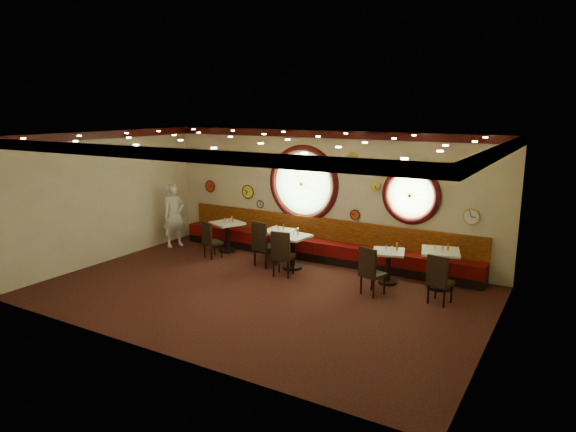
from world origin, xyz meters
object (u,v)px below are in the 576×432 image
object	(u,v)px
condiment_c_pepper	(294,233)
condiment_b_bottle	(284,227)
condiment_d_bottle	(397,247)
condiment_e_pepper	(443,249)
table_c	(292,248)
condiment_d_salt	(386,248)
table_b	(279,241)
condiment_a_pepper	(229,221)
chair_b	(262,241)
chair_d	(370,268)
table_d	(388,263)
condiment_d_pepper	(392,248)
condiment_b_pepper	(279,229)
waiter	(174,215)
condiment_a_bottle	(232,219)
chair_c	(282,251)
chair_a	(210,238)
condiment_a_salt	(225,220)
table_a	(227,233)
condiment_e_salt	(435,247)
condiment_e_bottle	(448,247)
table_e	(440,265)
chair_e	(439,277)
condiment_c_bottle	(298,231)
condiment_b_salt	(277,227)
condiment_c_salt	(287,233)

from	to	relation	value
condiment_c_pepper	condiment_b_bottle	xyz separation A→B (m)	(-0.61, 0.55, -0.03)
condiment_d_bottle	condiment_e_pepper	distance (m)	0.96
table_c	condiment_d_salt	distance (m)	2.27
table_b	condiment_a_pepper	world-z (taller)	condiment_a_pepper
chair_b	chair_d	bearing A→B (deg)	2.01
table_d	condiment_a_pepper	xyz separation A→B (m)	(-4.46, 0.27, 0.38)
condiment_e_pepper	table_c	bearing A→B (deg)	-174.70
condiment_d_pepper	table_c	bearing A→B (deg)	-175.93
condiment_b_pepper	waiter	xyz separation A→B (m)	(-3.16, -0.31, 0.06)
condiment_d_salt	condiment_a_bottle	bearing A→B (deg)	175.95
chair_c	condiment_d_bottle	world-z (taller)	chair_c
chair_a	condiment_a_salt	xyz separation A→B (m)	(-0.09, 0.75, 0.31)
condiment_a_salt	condiment_e_pepper	bearing A→B (deg)	-1.04
condiment_d_pepper	condiment_e_pepper	distance (m)	1.05
table_a	condiment_b_bottle	world-z (taller)	condiment_b_bottle
chair_b	condiment_e_salt	xyz separation A→B (m)	(3.89, 0.71, 0.24)
chair_a	condiment_e_bottle	world-z (taller)	condiment_e_bottle
condiment_c_pepper	condiment_b_bottle	size ratio (longest dim) A/B	0.78
condiment_e_pepper	waiter	bearing A→B (deg)	-178.32
condiment_b_pepper	condiment_c_pepper	xyz separation A→B (m)	(0.66, -0.40, 0.06)
condiment_a_pepper	condiment_b_pepper	size ratio (longest dim) A/B	0.99
table_e	condiment_b_pepper	xyz separation A→B (m)	(-3.98, 0.04, 0.28)
condiment_b_pepper	condiment_e_pepper	distance (m)	4.04
condiment_a_pepper	waiter	distance (m)	1.66
table_c	condiment_c_pepper	bearing A→B (deg)	15.96
chair_e	table_b	bearing A→B (deg)	177.34
chair_a	condiment_c_bottle	bearing A→B (deg)	28.00
table_d	chair_d	size ratio (longest dim) A/B	1.31
condiment_c_pepper	condiment_d_bottle	distance (m)	2.44
chair_d	condiment_a_pepper	xyz separation A→B (m)	(-4.40, 1.16, 0.26)
chair_d	condiment_d_salt	size ratio (longest dim) A/B	5.57
condiment_e_salt	condiment_b_pepper	bearing A→B (deg)	-179.35
chair_a	condiment_d_pepper	bearing A→B (deg)	23.30
chair_c	table_d	bearing A→B (deg)	9.70
condiment_b_salt	condiment_d_bottle	world-z (taller)	condiment_d_bottle
chair_a	condiment_d_bottle	world-z (taller)	chair_a
table_e	condiment_a_salt	size ratio (longest dim) A/B	9.54
condiment_a_pepper	condiment_d_bottle	bearing A→B (deg)	-1.94
table_e	condiment_c_bottle	bearing A→B (deg)	-175.38
condiment_d_bottle	table_b	bearing A→B (deg)	176.02
chair_d	condiment_a_pepper	world-z (taller)	chair_d
table_a	condiment_a_salt	xyz separation A→B (m)	(-0.09, 0.02, 0.34)
table_a	condiment_b_pepper	size ratio (longest dim) A/B	10.85
condiment_e_salt	condiment_e_pepper	world-z (taller)	condiment_e_pepper
condiment_c_salt	condiment_c_bottle	size ratio (longest dim) A/B	0.53
table_a	condiment_d_pepper	size ratio (longest dim) A/B	8.25
table_e	table_c	bearing A→B (deg)	-173.60
condiment_e_pepper	waiter	distance (m)	7.20
table_e	condiment_e_pepper	xyz separation A→B (m)	(0.05, -0.06, 0.36)
condiment_e_salt	waiter	bearing A→B (deg)	-177.12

